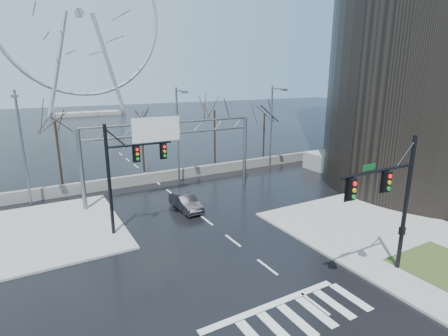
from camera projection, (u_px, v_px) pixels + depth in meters
ground at (267, 267)px, 20.88m from camera, size 260.00×260.00×0.00m
sidewalk_right_ext at (355, 221)px, 27.32m from camera, size 12.00×10.00×0.15m
sidewalk_far at (49, 230)px, 25.71m from camera, size 10.00×12.00×0.15m
grass_strip at (439, 264)px, 20.94m from camera, size 5.00×4.00×0.02m
tower_podium at (426, 164)px, 41.21m from camera, size 22.00×18.00×2.00m
barrier_wall at (156, 177)px, 37.57m from camera, size 52.00×0.50×1.10m
signal_mast_near at (393, 195)px, 18.70m from camera, size 5.52×0.41×8.00m
signal_mast_far at (125, 168)px, 24.39m from camera, size 4.72×0.41×8.00m
sign_gantry at (168, 143)px, 31.97m from camera, size 16.36×0.40×7.60m
streetlight_left at (22, 141)px, 28.93m from camera, size 0.50×2.55×10.00m
streetlight_mid at (179, 129)px, 35.62m from camera, size 0.50×2.55×10.00m
streetlight_right at (273, 121)px, 41.35m from camera, size 0.50×2.55×10.00m
tree_left at (56, 129)px, 34.83m from camera, size 3.75×3.75×7.50m
tree_center at (142, 129)px, 40.18m from camera, size 3.25×3.25×6.50m
tree_right at (215, 117)px, 43.37m from camera, size 3.90×3.90×7.80m
tree_far_right at (264, 119)px, 47.81m from camera, size 3.40×3.40×6.80m
ferris_wheel at (80, 20)px, 96.53m from camera, size 45.00×6.00×50.91m
car at (186, 202)px, 29.68m from camera, size 1.60×4.22×1.37m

